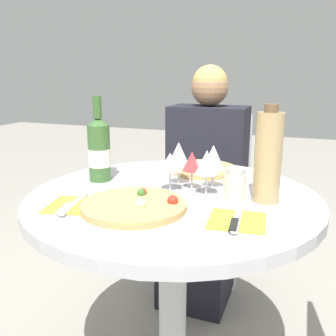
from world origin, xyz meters
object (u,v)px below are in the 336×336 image
at_px(seated_diner, 203,197).
at_px(wine_bottle, 99,150).
at_px(chair_behind_diner, 210,201).
at_px(tall_carafe, 268,157).
at_px(pizza_large, 135,205).
at_px(dining_table, 173,241).

distance_m(seated_diner, wine_bottle, 0.76).
xyz_separation_m(chair_behind_diner, seated_diner, (-0.00, -0.15, 0.07)).
distance_m(chair_behind_diner, wine_bottle, 0.92).
bearing_deg(chair_behind_diner, wine_bottle, 73.76).
relative_size(seated_diner, tall_carafe, 4.01).
bearing_deg(pizza_large, tall_carafe, 30.36).
relative_size(chair_behind_diner, wine_bottle, 3.04).
bearing_deg(tall_carafe, pizza_large, -149.64).
bearing_deg(chair_behind_diner, dining_table, 95.45).
height_order(chair_behind_diner, seated_diner, seated_diner).
bearing_deg(chair_behind_diner, tall_carafe, 114.91).
distance_m(chair_behind_diner, pizza_large, 1.06).
height_order(chair_behind_diner, wine_bottle, wine_bottle).
height_order(dining_table, pizza_large, pizza_large).
xyz_separation_m(dining_table, wine_bottle, (-0.31, 0.06, 0.28)).
xyz_separation_m(pizza_large, tall_carafe, (0.35, 0.21, 0.13)).
bearing_deg(dining_table, tall_carafe, 6.66).
relative_size(wine_bottle, tall_carafe, 1.03).
xyz_separation_m(dining_table, pizza_large, (-0.06, -0.17, 0.18)).
relative_size(chair_behind_diner, tall_carafe, 3.14).
xyz_separation_m(pizza_large, wine_bottle, (-0.25, 0.23, 0.10)).
distance_m(dining_table, tall_carafe, 0.43).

